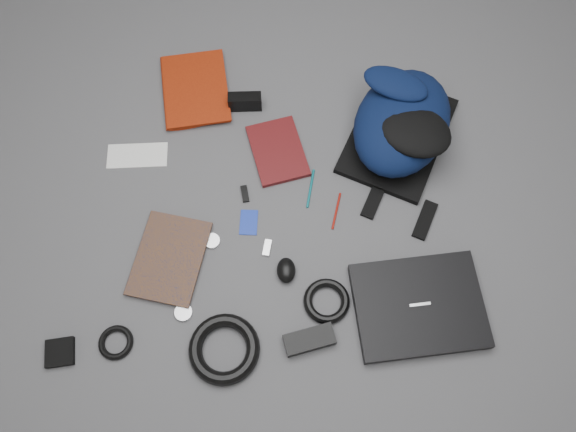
{
  "coord_description": "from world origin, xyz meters",
  "views": [
    {
      "loc": [
        0.03,
        -0.64,
        1.55
      ],
      "look_at": [
        0.0,
        0.0,
        0.02
      ],
      "focal_mm": 35.0,
      "sensor_mm": 36.0,
      "label": 1
    }
  ],
  "objects_px": {
    "mouse": "(286,270)",
    "dvd_case": "(278,151)",
    "power_brick": "(309,340)",
    "laptop": "(419,306)",
    "textbook_red": "(163,94)",
    "pouch": "(60,352)",
    "compact_camera": "(245,102)",
    "comic_book": "(138,252)",
    "backpack": "(402,122)"
  },
  "relations": [
    {
      "from": "mouse",
      "to": "dvd_case",
      "type": "bearing_deg",
      "value": 92.1
    },
    {
      "from": "dvd_case",
      "to": "compact_camera",
      "type": "bearing_deg",
      "value": 106.43
    },
    {
      "from": "textbook_red",
      "to": "dvd_case",
      "type": "bearing_deg",
      "value": -37.98
    },
    {
      "from": "laptop",
      "to": "dvd_case",
      "type": "distance_m",
      "value": 0.63
    },
    {
      "from": "backpack",
      "to": "pouch",
      "type": "distance_m",
      "value": 1.18
    },
    {
      "from": "textbook_red",
      "to": "dvd_case",
      "type": "xyz_separation_m",
      "value": [
        0.39,
        -0.19,
        -0.01
      ]
    },
    {
      "from": "compact_camera",
      "to": "mouse",
      "type": "relative_size",
      "value": 1.41
    },
    {
      "from": "laptop",
      "to": "mouse",
      "type": "distance_m",
      "value": 0.38
    },
    {
      "from": "power_brick",
      "to": "pouch",
      "type": "relative_size",
      "value": 1.82
    },
    {
      "from": "laptop",
      "to": "dvd_case",
      "type": "relative_size",
      "value": 1.62
    },
    {
      "from": "comic_book",
      "to": "pouch",
      "type": "distance_m",
      "value": 0.34
    },
    {
      "from": "dvd_case",
      "to": "pouch",
      "type": "distance_m",
      "value": 0.85
    },
    {
      "from": "comic_book",
      "to": "laptop",
      "type": "bearing_deg",
      "value": 0.66
    },
    {
      "from": "laptop",
      "to": "dvd_case",
      "type": "height_order",
      "value": "laptop"
    },
    {
      "from": "pouch",
      "to": "laptop",
      "type": "bearing_deg",
      "value": 10.15
    },
    {
      "from": "backpack",
      "to": "compact_camera",
      "type": "bearing_deg",
      "value": -169.17
    },
    {
      "from": "backpack",
      "to": "comic_book",
      "type": "xyz_separation_m",
      "value": [
        -0.76,
        -0.43,
        -0.08
      ]
    },
    {
      "from": "compact_camera",
      "to": "pouch",
      "type": "relative_size",
      "value": 1.41
    },
    {
      "from": "compact_camera",
      "to": "comic_book",
      "type": "bearing_deg",
      "value": -122.3
    },
    {
      "from": "mouse",
      "to": "pouch",
      "type": "height_order",
      "value": "mouse"
    },
    {
      "from": "textbook_red",
      "to": "compact_camera",
      "type": "relative_size",
      "value": 2.66
    },
    {
      "from": "backpack",
      "to": "textbook_red",
      "type": "height_order",
      "value": "backpack"
    },
    {
      "from": "dvd_case",
      "to": "mouse",
      "type": "xyz_separation_m",
      "value": [
        0.05,
        -0.39,
        0.01
      ]
    },
    {
      "from": "power_brick",
      "to": "laptop",
      "type": "bearing_deg",
      "value": 1.62
    },
    {
      "from": "textbook_red",
      "to": "pouch",
      "type": "relative_size",
      "value": 3.76
    },
    {
      "from": "textbook_red",
      "to": "dvd_case",
      "type": "relative_size",
      "value": 1.3
    },
    {
      "from": "laptop",
      "to": "compact_camera",
      "type": "height_order",
      "value": "compact_camera"
    },
    {
      "from": "laptop",
      "to": "mouse",
      "type": "bearing_deg",
      "value": 157.53
    },
    {
      "from": "mouse",
      "to": "pouch",
      "type": "xyz_separation_m",
      "value": [
        -0.6,
        -0.26,
        -0.01
      ]
    },
    {
      "from": "backpack",
      "to": "compact_camera",
      "type": "xyz_separation_m",
      "value": [
        -0.49,
        0.09,
        -0.06
      ]
    },
    {
      "from": "textbook_red",
      "to": "compact_camera",
      "type": "height_order",
      "value": "compact_camera"
    },
    {
      "from": "comic_book",
      "to": "mouse",
      "type": "xyz_separation_m",
      "value": [
        0.43,
        -0.04,
        0.01
      ]
    },
    {
      "from": "power_brick",
      "to": "compact_camera",
      "type": "bearing_deg",
      "value": 89.2
    },
    {
      "from": "backpack",
      "to": "laptop",
      "type": "height_order",
      "value": "backpack"
    },
    {
      "from": "textbook_red",
      "to": "power_brick",
      "type": "height_order",
      "value": "power_brick"
    },
    {
      "from": "dvd_case",
      "to": "compact_camera",
      "type": "distance_m",
      "value": 0.2
    },
    {
      "from": "laptop",
      "to": "dvd_case",
      "type": "xyz_separation_m",
      "value": [
        -0.42,
        0.48,
        -0.01
      ]
    },
    {
      "from": "mouse",
      "to": "comic_book",
      "type": "bearing_deg",
      "value": 170.44
    },
    {
      "from": "textbook_red",
      "to": "compact_camera",
      "type": "xyz_separation_m",
      "value": [
        0.27,
        -0.03,
        0.01
      ]
    },
    {
      "from": "textbook_red",
      "to": "pouch",
      "type": "height_order",
      "value": "textbook_red"
    },
    {
      "from": "mouse",
      "to": "textbook_red",
      "type": "bearing_deg",
      "value": 121.95
    },
    {
      "from": "comic_book",
      "to": "textbook_red",
      "type": "bearing_deg",
      "value": 99.22
    },
    {
      "from": "dvd_case",
      "to": "comic_book",
      "type": "bearing_deg",
      "value": -155.95
    },
    {
      "from": "laptop",
      "to": "textbook_red",
      "type": "relative_size",
      "value": 1.25
    },
    {
      "from": "mouse",
      "to": "pouch",
      "type": "distance_m",
      "value": 0.65
    },
    {
      "from": "comic_book",
      "to": "compact_camera",
      "type": "xyz_separation_m",
      "value": [
        0.27,
        0.52,
        0.02
      ]
    },
    {
      "from": "comic_book",
      "to": "pouch",
      "type": "bearing_deg",
      "value": -110.27
    },
    {
      "from": "backpack",
      "to": "laptop",
      "type": "relative_size",
      "value": 1.23
    },
    {
      "from": "dvd_case",
      "to": "compact_camera",
      "type": "height_order",
      "value": "compact_camera"
    },
    {
      "from": "dvd_case",
      "to": "power_brick",
      "type": "distance_m",
      "value": 0.6
    }
  ]
}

